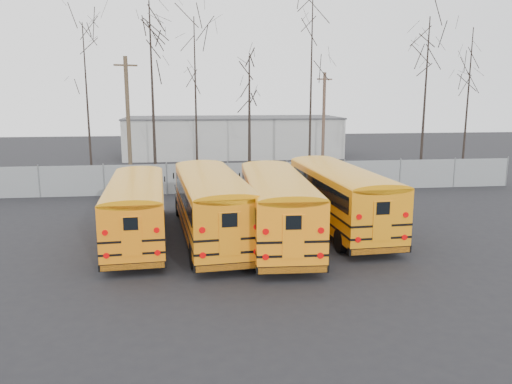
{
  "coord_description": "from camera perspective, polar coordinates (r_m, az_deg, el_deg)",
  "views": [
    {
      "loc": [
        -2.29,
        -20.67,
        6.48
      ],
      "look_at": [
        0.86,
        3.92,
        1.6
      ],
      "focal_mm": 35.0,
      "sensor_mm": 36.0,
      "label": 1
    }
  ],
  "objects": [
    {
      "name": "tree_2",
      "position": [
        35.42,
        -11.73,
        10.59
      ],
      "size": [
        0.26,
        0.26,
        12.56
      ],
      "primitive_type": "cone",
      "color": "black",
      "rests_on": "ground"
    },
    {
      "name": "tree_4",
      "position": [
        36.64,
        -0.76,
        8.17
      ],
      "size": [
        0.26,
        0.26,
        9.16
      ],
      "primitive_type": "cone",
      "color": "black",
      "rests_on": "ground"
    },
    {
      "name": "utility_pole_right",
      "position": [
        41.74,
        7.73,
        7.93
      ],
      "size": [
        1.4,
        0.63,
        8.2
      ],
      "rotation": [
        0.0,
        0.0,
        0.37
      ],
      "color": "brown",
      "rests_on": "ground"
    },
    {
      "name": "tree_1",
      "position": [
        35.72,
        -18.68,
        9.03
      ],
      "size": [
        0.26,
        0.26,
        11.05
      ],
      "primitive_type": "cone",
      "color": "black",
      "rests_on": "ground"
    },
    {
      "name": "utility_pole_left",
      "position": [
        35.58,
        -14.38,
        7.78
      ],
      "size": [
        1.53,
        0.7,
        8.97
      ],
      "rotation": [
        0.0,
        0.0,
        0.38
      ],
      "color": "#4A3B2A",
      "rests_on": "ground"
    },
    {
      "name": "distant_building",
      "position": [
        53.03,
        -2.65,
        6.28
      ],
      "size": [
        22.0,
        8.0,
        4.0
      ],
      "primitive_type": "cube",
      "color": "#A5A5A0",
      "rests_on": "ground"
    },
    {
      "name": "bus_b",
      "position": [
        22.26,
        -5.15,
        -0.95
      ],
      "size": [
        3.58,
        11.37,
        3.13
      ],
      "rotation": [
        0.0,
        0.0,
        0.09
      ],
      "color": "black",
      "rests_on": "ground"
    },
    {
      "name": "bus_a",
      "position": [
        22.61,
        -13.48,
        -1.4
      ],
      "size": [
        3.0,
        10.45,
        2.89
      ],
      "rotation": [
        0.0,
        0.0,
        0.06
      ],
      "color": "black",
      "rests_on": "ground"
    },
    {
      "name": "tree_6",
      "position": [
        38.65,
        18.71,
        9.73
      ],
      "size": [
        0.26,
        0.26,
        11.83
      ],
      "primitive_type": "cone",
      "color": "black",
      "rests_on": "ground"
    },
    {
      "name": "tree_3",
      "position": [
        34.71,
        -6.9,
        9.86
      ],
      "size": [
        0.26,
        0.26,
        11.51
      ],
      "primitive_type": "cone",
      "color": "black",
      "rests_on": "ground"
    },
    {
      "name": "tree_5",
      "position": [
        35.17,
        6.28,
        11.07
      ],
      "size": [
        0.26,
        0.26,
        12.96
      ],
      "primitive_type": "cone",
      "color": "black",
      "rests_on": "ground"
    },
    {
      "name": "fence",
      "position": [
        33.2,
        -3.25,
        1.62
      ],
      "size": [
        40.0,
        0.04,
        2.0
      ],
      "primitive_type": "cube",
      "color": "gray",
      "rests_on": "ground"
    },
    {
      "name": "ground",
      "position": [
        21.78,
        -0.94,
        -6.17
      ],
      "size": [
        120.0,
        120.0,
        0.0
      ],
      "primitive_type": "plane",
      "color": "black",
      "rests_on": "ground"
    },
    {
      "name": "tree_7",
      "position": [
        39.5,
        22.97,
        8.9
      ],
      "size": [
        0.26,
        0.26,
        11.07
      ],
      "primitive_type": "cone",
      "color": "black",
      "rests_on": "ground"
    },
    {
      "name": "bus_c",
      "position": [
        21.97,
        2.29,
        -1.09
      ],
      "size": [
        3.06,
        11.27,
        3.12
      ],
      "rotation": [
        0.0,
        0.0,
        -0.04
      ],
      "color": "black",
      "rests_on": "ground"
    },
    {
      "name": "bus_d",
      "position": [
        24.34,
        9.46,
        -0.02
      ],
      "size": [
        3.13,
        11.3,
        3.13
      ],
      "rotation": [
        0.0,
        0.0,
        0.05
      ],
      "color": "black",
      "rests_on": "ground"
    }
  ]
}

